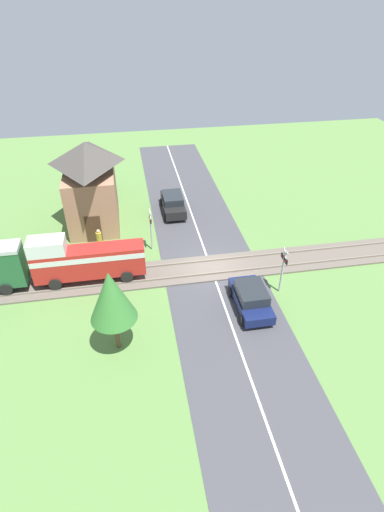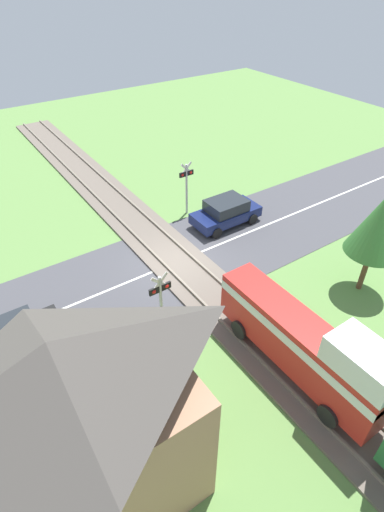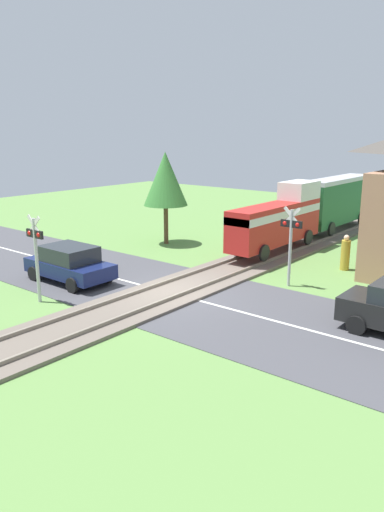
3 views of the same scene
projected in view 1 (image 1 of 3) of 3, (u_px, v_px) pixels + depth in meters
The scene contains 12 objects.
ground_plane at pixel (211, 269), 26.65m from camera, with size 60.00×60.00×0.00m, color #5B8442.
road_surface at pixel (211, 269), 26.64m from camera, with size 48.00×6.40×0.02m.
track_bed at pixel (211, 268), 26.61m from camera, with size 2.80×48.00×0.24m.
train at pixel (24, 264), 23.94m from camera, with size 1.58×14.06×3.18m.
car_near_crossing at pixel (251, 298), 23.07m from camera, with size 3.85×1.90×1.49m.
car_far_side at pixel (173, 203), 32.63m from camera, with size 4.10×1.83×1.57m.
crossing_signal_west_approach at pixel (283, 265), 23.58m from camera, with size 0.90×0.18×3.15m.
crossing_signal_east_approach at pixel (151, 225), 27.39m from camera, with size 0.90×0.18×3.15m.
station_building at pixel (91, 186), 29.86m from camera, with size 6.05×3.91×6.50m.
pedestrian_by_station at pixel (99, 240), 28.25m from camera, with size 0.39×0.39×1.57m.
tree_by_station at pixel (92, 160), 34.16m from camera, with size 2.41×2.41×4.36m.
tree_roadside_hedge at pixel (111, 296), 19.06m from camera, with size 2.34×2.34×4.89m.
Camera 1 is at (-20.79, 4.94, 15.99)m, focal length 28.00 mm.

